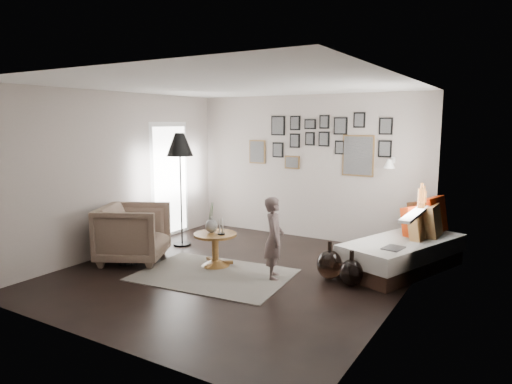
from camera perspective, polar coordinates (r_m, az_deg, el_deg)
The scene contains 23 objects.
ground at distance 6.56m, azimuth -2.66°, elevation -10.08°, with size 4.80×4.80×0.00m, color black.
wall_back at distance 8.36m, azimuth 6.43°, elevation 3.07°, with size 4.50×4.50×0.00m, color #A79B92.
wall_front at distance 4.50m, azimuth -19.98°, elevation -2.22°, with size 4.50×4.50×0.00m, color #A79B92.
wall_left at distance 7.74m, azimuth -16.77°, elevation 2.31°, with size 4.80×4.80×0.00m, color #A79B92.
wall_right at distance 5.37m, azimuth 17.68°, elevation -0.41°, with size 4.80×4.80×0.00m, color #A79B92.
ceiling at distance 6.23m, azimuth -2.83°, elevation 13.19°, with size 4.80×4.80×0.00m, color white.
door_left at distance 8.60m, azimuth -10.72°, elevation 1.46°, with size 0.00×2.14×2.14m.
window_right at distance 6.74m, azimuth 19.57°, elevation -1.89°, with size 0.15×1.32×1.30m.
gallery_wall at distance 8.19m, azimuth 8.27°, elevation 6.03°, with size 2.74×0.03×1.08m.
wall_sconce at distance 7.57m, azimuth 16.34°, elevation 3.44°, with size 0.18×0.36×0.16m.
rug at distance 6.49m, azimuth -5.32°, elevation -10.26°, with size 2.07×1.45×0.01m, color #B3AC9D.
pedestal_table at distance 6.82m, azimuth -5.11°, elevation -7.36°, with size 0.63×0.63×0.50m.
vase at distance 6.78m, azimuth -5.60°, elevation -3.92°, with size 0.18×0.18×0.45m.
candles at distance 6.66m, azimuth -4.38°, elevation -4.35°, with size 0.11×0.11×0.23m.
daybed at distance 7.00m, azimuth 18.08°, elevation -6.64°, with size 1.49×2.17×0.99m.
magazine_on_daybed at distance 6.35m, azimuth 16.79°, elevation -6.72°, with size 0.22×0.30×0.02m, color black.
armchair at distance 7.22m, azimuth -15.07°, elevation -4.99°, with size 0.94×0.96×0.88m, color brown.
armchair_cushion at distance 7.23m, azimuth -14.63°, elevation -4.63°, with size 0.40×0.40×0.10m, color beige.
floor_lamp at distance 7.81m, azimuth -9.50°, elevation 5.35°, with size 0.45×0.45×1.94m.
magazine_basket at distance 7.20m, azimuth -15.70°, elevation -7.24°, with size 0.33×0.33×0.36m.
demijohn_large at distance 6.35m, azimuth 9.17°, elevation -8.91°, with size 0.35×0.35×0.52m.
demijohn_small at distance 6.13m, azimuth 11.82°, elevation -9.85°, with size 0.31×0.31×0.48m.
child at distance 6.20m, azimuth 2.26°, elevation -5.78°, with size 0.41×0.27×1.13m, color brown.
Camera 1 is at (3.45, -5.17, 2.11)m, focal length 32.00 mm.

